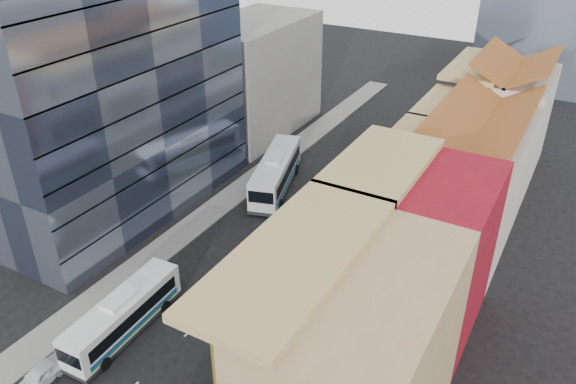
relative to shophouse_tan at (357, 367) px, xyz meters
The scene contains 13 objects.
sidewalk_right 18.82m from the shophouse_tan, 107.93° to the left, with size 3.00×90.00×0.15m, color slate.
sidewalk_left 28.82m from the shophouse_tan, 142.93° to the left, with size 3.00×90.00×0.15m, color slate.
shophouse_tan is the anchor object (origin of this frame).
shophouse_red 12.00m from the shophouse_tan, 90.00° to the left, with size 8.00×10.00×12.00m, color maroon.
shophouse_cream_near 21.52m from the shophouse_tan, 90.00° to the left, with size 8.00×9.00×10.00m, color beige.
shophouse_cream_mid 30.52m from the shophouse_tan, 90.00° to the left, with size 8.00×9.00×10.00m, color beige.
shophouse_cream_far 41.00m from the shophouse_tan, 90.00° to the left, with size 8.00×12.00×11.00m, color beige.
office_tower 35.19m from the shophouse_tan, 155.70° to the left, with size 12.00×26.00×30.00m, color #3A445D.
office_block_far 47.64m from the shophouse_tan, 129.04° to the left, with size 10.00×18.00×14.00m, color gray.
bus_left_near 18.53m from the shophouse_tan, behind, with size 2.43×10.36×3.32m, color white, non-canonical shape.
bus_left_far 31.25m from the shophouse_tan, 128.68° to the left, with size 2.89×12.33×3.96m, color silver, non-canonical shape.
bus_right 17.40m from the shophouse_tan, 125.03° to the left, with size 2.61×11.13×3.57m, color silver, non-canonical shape.
sedan_left 21.13m from the shophouse_tan, 162.56° to the right, with size 1.56×3.86×1.31m, color white.
Camera 1 is at (21.37, -15.70, 29.17)m, focal length 35.00 mm.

